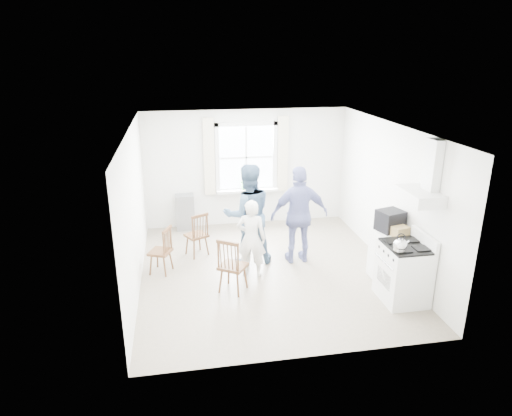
{
  "coord_description": "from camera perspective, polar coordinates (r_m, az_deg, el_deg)",
  "views": [
    {
      "loc": [
        -1.51,
        -7.3,
        3.8
      ],
      "look_at": [
        -0.18,
        0.2,
        1.15
      ],
      "focal_mm": 32.0,
      "sensor_mm": 36.0,
      "label": 1
    }
  ],
  "objects": [
    {
      "name": "person_mid",
      "position": [
        8.36,
        -1.02,
        -0.81
      ],
      "size": [
        0.99,
        0.99,
        1.89
      ],
      "primitive_type": "imported",
      "rotation": [
        0.0,
        0.0,
        3.22
      ],
      "color": "#405A77",
      "rests_on": "ground"
    },
    {
      "name": "person_left",
      "position": [
        7.92,
        -0.59,
        -3.84
      ],
      "size": [
        0.65,
        0.65,
        1.41
      ],
      "primitive_type": "imported",
      "rotation": [
        0.0,
        0.0,
        2.82
      ],
      "color": "silver",
      "rests_on": "ground"
    },
    {
      "name": "kettle",
      "position": [
        7.14,
        17.57,
        -4.47
      ],
      "size": [
        0.2,
        0.2,
        0.29
      ],
      "color": "silver",
      "rests_on": "gas_stove"
    },
    {
      "name": "windsor_chair_a",
      "position": [
        8.78,
        -7.17,
        -2.78
      ],
      "size": [
        0.5,
        0.5,
        0.89
      ],
      "color": "#492B17",
      "rests_on": "ground"
    },
    {
      "name": "windsor_chair_b",
      "position": [
        7.4,
        -3.28,
        -6.58
      ],
      "size": [
        0.56,
        0.56,
        0.97
      ],
      "color": "#492B17",
      "rests_on": "ground"
    },
    {
      "name": "windsor_chair_c",
      "position": [
        8.24,
        -11.35,
        -4.6
      ],
      "size": [
        0.48,
        0.48,
        0.87
      ],
      "color": "#492B17",
      "rests_on": "ground"
    },
    {
      "name": "person_right",
      "position": [
        8.43,
        5.45,
        -0.9
      ],
      "size": [
        1.1,
        1.1,
        1.84
      ],
      "primitive_type": "imported",
      "rotation": [
        0.0,
        0.0,
        3.16
      ],
      "color": "navy",
      "rests_on": "ground"
    },
    {
      "name": "range_hood",
      "position": [
        7.2,
        20.25,
        2.65
      ],
      "size": [
        0.45,
        0.76,
        0.94
      ],
      "color": "silver",
      "rests_on": "room_shell"
    },
    {
      "name": "low_cabinet",
      "position": [
        8.22,
        16.16,
        -5.7
      ],
      "size": [
        0.5,
        0.55,
        0.9
      ],
      "primitive_type": "cube",
      "color": "silver",
      "rests_on": "ground"
    },
    {
      "name": "room_shell",
      "position": [
        7.86,
        1.56,
        0.61
      ],
      "size": [
        4.62,
        5.12,
        2.64
      ],
      "color": "gray",
      "rests_on": "ground"
    },
    {
      "name": "gas_stove",
      "position": [
        7.62,
        17.97,
        -7.65
      ],
      "size": [
        0.68,
        0.76,
        1.12
      ],
      "color": "silver",
      "rests_on": "ground"
    },
    {
      "name": "stereo_stack",
      "position": [
        8.01,
        16.43,
        -1.52
      ],
      "size": [
        0.48,
        0.45,
        0.36
      ],
      "color": "black",
      "rests_on": "low_cabinet"
    },
    {
      "name": "shelf_unit",
      "position": [
        10.21,
        -8.85,
        -0.52
      ],
      "size": [
        0.4,
        0.3,
        0.8
      ],
      "primitive_type": "cube",
      "color": "gray",
      "rests_on": "ground"
    },
    {
      "name": "potted_plant",
      "position": [
        10.15,
        -1.4,
        3.35
      ],
      "size": [
        0.24,
        0.24,
        0.37
      ],
      "primitive_type": "imported",
      "rotation": [
        0.0,
        0.0,
        -0.21
      ],
      "color": "#2E682F",
      "rests_on": "window_assembly"
    },
    {
      "name": "window_assembly",
      "position": [
        10.14,
        -1.21,
        5.82
      ],
      "size": [
        1.88,
        0.24,
        1.7
      ],
      "color": "white",
      "rests_on": "room_shell"
    },
    {
      "name": "cardboard_box",
      "position": [
        7.85,
        17.6,
        -2.83
      ],
      "size": [
        0.3,
        0.24,
        0.17
      ],
      "primitive_type": "cube",
      "rotation": [
        0.0,
        0.0,
        0.24
      ],
      "color": "olive",
      "rests_on": "low_cabinet"
    }
  ]
}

